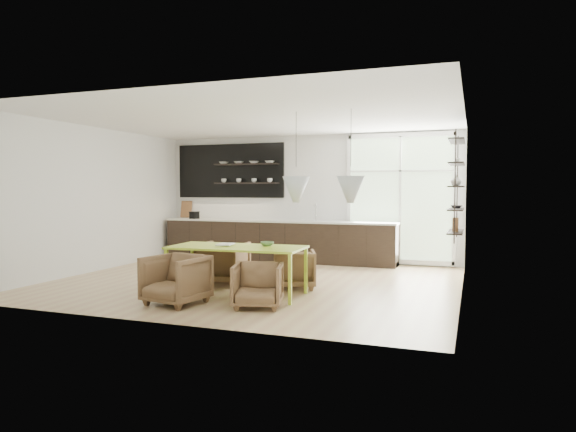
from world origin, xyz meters
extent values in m
cube|color=tan|center=(0.00, 0.00, -0.01)|extent=(7.00, 6.00, 0.01)
cube|color=silver|center=(0.00, 3.00, 1.45)|extent=(7.00, 0.02, 2.90)
cube|color=silver|center=(-3.50, 0.00, 1.45)|extent=(0.02, 6.00, 2.90)
cube|color=silver|center=(3.50, 0.00, 1.45)|extent=(0.02, 6.00, 2.90)
cube|color=white|center=(0.00, 0.00, 2.90)|extent=(7.00, 6.00, 0.01)
cube|color=#B2D1A5|center=(2.15, 2.97, 1.45)|extent=(2.20, 0.02, 2.70)
cube|color=silver|center=(2.15, 2.94, 1.45)|extent=(2.30, 0.08, 2.80)
cone|color=silver|center=(0.95, -0.50, 1.65)|extent=(0.44, 0.44, 0.42)
cone|color=silver|center=(1.85, -0.50, 1.65)|extent=(0.44, 0.44, 0.42)
cylinder|color=black|center=(0.95, -0.50, 2.46)|extent=(0.01, 0.01, 0.89)
cylinder|color=black|center=(1.85, -0.50, 2.46)|extent=(0.01, 0.01, 0.89)
cube|color=black|center=(-0.60, 2.67, 0.45)|extent=(5.50, 0.65, 0.90)
cube|color=beige|center=(-0.60, 2.67, 0.92)|extent=(5.54, 0.69, 0.04)
cube|color=silver|center=(-0.60, 2.98, 1.20)|extent=(5.50, 0.02, 0.55)
cube|color=black|center=(-1.95, 2.96, 2.10)|extent=(2.80, 0.06, 1.30)
cube|color=black|center=(-1.45, 2.82, 2.25)|extent=(1.60, 0.28, 0.03)
cube|color=black|center=(-1.45, 2.82, 1.80)|extent=(1.60, 0.28, 0.03)
cube|color=brown|center=(-3.15, 2.90, 1.15)|extent=(0.30, 0.10, 0.42)
cylinder|color=silver|center=(0.30, 2.77, 1.12)|extent=(0.02, 0.02, 0.40)
imported|color=white|center=(-2.05, 2.82, 2.29)|extent=(0.22, 0.22, 0.05)
imported|color=white|center=(-1.65, 2.82, 2.29)|extent=(0.22, 0.22, 0.05)
imported|color=white|center=(-1.25, 2.82, 2.29)|extent=(0.22, 0.22, 0.05)
imported|color=white|center=(-0.85, 2.82, 2.29)|extent=(0.22, 0.22, 0.05)
imported|color=white|center=(-2.05, 2.82, 1.86)|extent=(0.12, 0.12, 0.10)
imported|color=white|center=(-1.65, 2.82, 1.86)|extent=(0.12, 0.12, 0.10)
imported|color=white|center=(-1.25, 2.82, 1.86)|extent=(0.12, 0.12, 0.10)
imported|color=white|center=(-0.85, 2.82, 1.86)|extent=(0.12, 0.12, 0.10)
cylinder|color=black|center=(-2.72, 2.55, 1.02)|extent=(0.25, 0.25, 0.16)
cube|color=black|center=(3.36, 0.60, 1.70)|extent=(0.02, 0.02, 1.90)
cube|color=black|center=(3.36, 1.80, 1.70)|extent=(0.02, 0.02, 1.90)
cube|color=black|center=(3.36, 1.20, 0.90)|extent=(0.26, 1.20, 0.02)
cube|color=black|center=(3.36, 1.20, 1.30)|extent=(0.26, 1.20, 0.02)
cube|color=black|center=(3.36, 1.20, 1.70)|extent=(0.26, 1.20, 0.02)
cube|color=black|center=(3.36, 1.20, 2.10)|extent=(0.26, 1.20, 0.03)
cube|color=black|center=(3.36, 1.20, 2.50)|extent=(0.26, 1.20, 0.03)
imported|color=white|center=(3.36, 0.95, 1.81)|extent=(0.18, 0.18, 0.19)
imported|color=#333338|center=(3.36, 1.40, 1.34)|extent=(0.22, 0.22, 0.05)
imported|color=white|center=(3.36, 1.30, 2.16)|extent=(0.10, 0.10, 0.09)
cube|color=brown|center=(3.36, 1.10, 1.03)|extent=(0.10, 0.18, 0.24)
cube|color=#AACB2A|center=(0.19, -1.13, 0.75)|extent=(2.13, 1.03, 0.03)
cube|color=#AACB2A|center=(-0.79, -1.60, 0.37)|extent=(0.05, 0.05, 0.73)
cube|color=#AACB2A|center=(-0.83, -0.75, 0.37)|extent=(0.05, 0.05, 0.73)
cube|color=#AACB2A|center=(1.21, -1.51, 0.37)|extent=(0.05, 0.05, 0.73)
cube|color=#AACB2A|center=(1.17, -0.67, 0.37)|extent=(0.05, 0.05, 0.73)
imported|color=brown|center=(-0.47, -0.32, 0.37)|extent=(0.85, 0.87, 0.73)
imported|color=brown|center=(0.85, -0.30, 0.32)|extent=(0.89, 0.91, 0.64)
imported|color=brown|center=(-0.35, -2.03, 0.36)|extent=(0.89, 0.91, 0.71)
imported|color=brown|center=(0.84, -1.81, 0.31)|extent=(0.83, 0.84, 0.62)
cylinder|color=black|center=(-0.80, -1.01, 0.45)|extent=(0.34, 0.34, 0.02)
cylinder|color=black|center=(-0.80, -1.01, 0.13)|extent=(0.37, 0.37, 0.02)
cylinder|color=black|center=(-0.64, -1.02, 0.23)|extent=(0.02, 0.02, 0.45)
cylinder|color=black|center=(-0.78, -0.85, 0.23)|extent=(0.02, 0.02, 0.45)
cylinder|color=black|center=(-0.96, -0.99, 0.23)|extent=(0.02, 0.02, 0.45)
cylinder|color=black|center=(-0.81, -1.17, 0.23)|extent=(0.02, 0.02, 0.45)
imported|color=white|center=(-0.14, -1.12, 0.78)|extent=(0.28, 0.35, 0.03)
imported|color=#55784A|center=(0.61, -0.92, 0.80)|extent=(0.22, 0.22, 0.07)
camera|label=1|loc=(3.66, -8.34, 1.66)|focal=32.00mm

